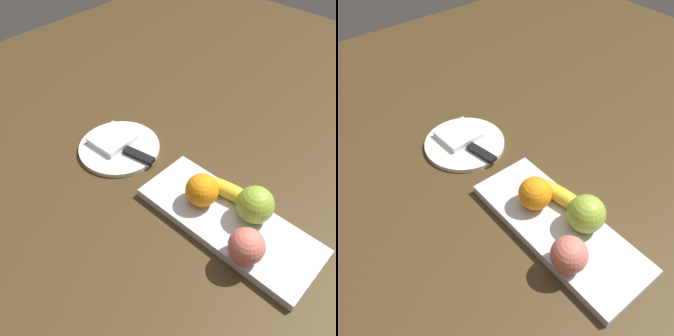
% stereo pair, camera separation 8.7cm
% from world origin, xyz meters
% --- Properties ---
extents(ground_plane, '(2.40, 2.40, 0.00)m').
position_xyz_m(ground_plane, '(0.00, 0.00, 0.00)').
color(ground_plane, '#402F17').
extents(fruit_tray, '(0.42, 0.16, 0.02)m').
position_xyz_m(fruit_tray, '(0.00, 0.01, 0.01)').
color(fruit_tray, silver).
rests_on(fruit_tray, ground_plane).
extents(apple, '(0.08, 0.08, 0.08)m').
position_xyz_m(apple, '(-0.04, -0.03, 0.06)').
color(apple, '#90B135').
rests_on(apple, fruit_tray).
extents(banana, '(0.17, 0.06, 0.04)m').
position_xyz_m(banana, '(0.03, -0.05, 0.04)').
color(banana, yellow).
rests_on(banana, fruit_tray).
extents(orange_near_apple, '(0.08, 0.08, 0.08)m').
position_xyz_m(orange_near_apple, '(0.08, 0.01, 0.06)').
color(orange_near_apple, orange).
rests_on(orange_near_apple, fruit_tray).
extents(peach, '(0.07, 0.07, 0.07)m').
position_xyz_m(peach, '(-0.08, 0.06, 0.06)').
color(peach, '#D86D61').
rests_on(peach, fruit_tray).
extents(dinner_plate, '(0.22, 0.22, 0.01)m').
position_xyz_m(dinner_plate, '(0.37, 0.01, 0.01)').
color(dinner_plate, white).
rests_on(dinner_plate, ground_plane).
extents(folded_napkin, '(0.10, 0.11, 0.02)m').
position_xyz_m(folded_napkin, '(0.39, 0.01, 0.02)').
color(folded_napkin, white).
rests_on(folded_napkin, dinner_plate).
extents(knife, '(0.18, 0.06, 0.01)m').
position_xyz_m(knife, '(0.31, 0.00, 0.02)').
color(knife, silver).
rests_on(knife, dinner_plate).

